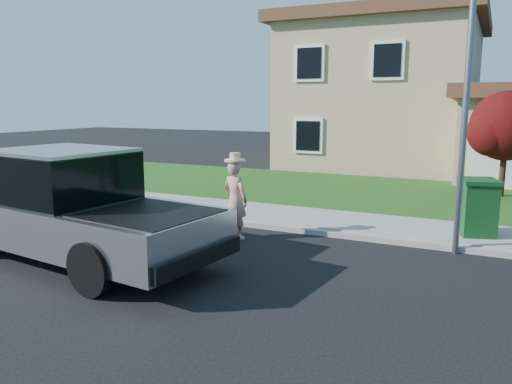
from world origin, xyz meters
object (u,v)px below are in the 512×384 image
ornamental_tree (507,129)px  pickup_truck (68,209)px  woman (235,198)px  trash_bin (477,207)px  street_lamp (466,104)px

ornamental_tree → pickup_truck: bearing=-126.0°
woman → trash_bin: (4.83, 2.07, -0.14)m
woman → street_lamp: size_ratio=0.37×
ornamental_tree → street_lamp: (-0.83, -6.79, 0.77)m
trash_bin → street_lamp: (-0.30, -1.20, 2.19)m
woman → ornamental_tree: 9.44m
trash_bin → street_lamp: 2.51m
pickup_truck → street_lamp: size_ratio=1.29×
woman → trash_bin: size_ratio=1.56×
pickup_truck → ornamental_tree: size_ratio=2.05×
pickup_truck → ornamental_tree: bearing=60.7°
ornamental_tree → street_lamp: size_ratio=0.63×
ornamental_tree → trash_bin: bearing=-95.4°
street_lamp → ornamental_tree: bearing=69.8°
trash_bin → street_lamp: bearing=-121.3°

